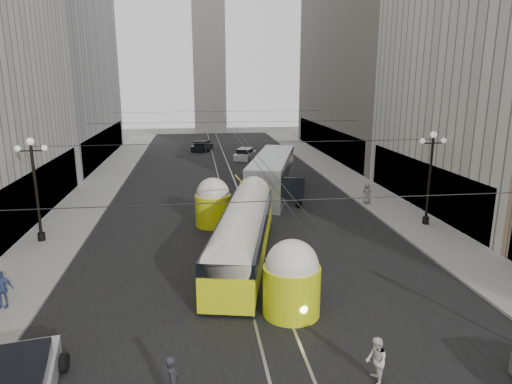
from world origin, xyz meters
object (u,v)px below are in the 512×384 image
object	(u,v)px
pedestrian_crossing_a	(173,382)
pedestrian_crossing_b	(376,361)
pedestrian_sidewalk_right	(367,193)
pedestrian_sidewalk_left	(1,289)
streetcar	(243,231)
city_bus	(272,173)

from	to	relation	value
pedestrian_crossing_a	pedestrian_crossing_b	world-z (taller)	pedestrian_crossing_a
pedestrian_sidewalk_right	pedestrian_sidewalk_left	world-z (taller)	pedestrian_sidewalk_left
streetcar	pedestrian_crossing_b	xyz separation A→B (m)	(3.23, -11.27, -0.84)
city_bus	pedestrian_crossing_a	size ratio (longest dim) A/B	7.83
pedestrian_crossing_a	pedestrian_crossing_b	distance (m)	6.62
city_bus	pedestrian_sidewalk_right	bearing A→B (deg)	-33.81
pedestrian_crossing_a	pedestrian_sidewalk_right	distance (m)	25.90
city_bus	pedestrian_crossing_b	bearing A→B (deg)	-91.89
pedestrian_sidewalk_right	pedestrian_sidewalk_left	size ratio (longest dim) A/B	0.98
streetcar	city_bus	world-z (taller)	streetcar
streetcar	pedestrian_sidewalk_left	xyz separation A→B (m)	(-11.06, -4.38, -0.67)
streetcar	pedestrian_sidewalk_right	xyz separation A→B (m)	(11.00, 9.99, -0.68)
city_bus	pedestrian_crossing_a	world-z (taller)	city_bus
city_bus	pedestrian_sidewalk_right	world-z (taller)	city_bus
streetcar	pedestrian_sidewalk_right	size ratio (longest dim) A/B	9.19
pedestrian_sidewalk_right	pedestrian_sidewalk_left	xyz separation A→B (m)	(-22.06, -14.36, 0.02)
pedestrian_crossing_b	pedestrian_sidewalk_left	bearing A→B (deg)	-107.49
pedestrian_crossing_a	pedestrian_sidewalk_left	xyz separation A→B (m)	(-7.68, 7.18, 0.12)
pedestrian_sidewalk_right	pedestrian_crossing_b	bearing A→B (deg)	69.61
city_bus	pedestrian_sidewalk_right	distance (m)	8.36
pedestrian_crossing_a	pedestrian_sidewalk_left	bearing A→B (deg)	47.29
streetcar	pedestrian_crossing_a	distance (m)	12.07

